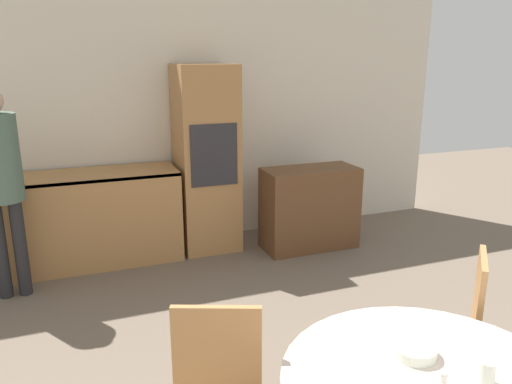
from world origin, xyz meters
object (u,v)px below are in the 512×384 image
object	(u,v)px
person_standing	(0,171)
sideboard	(310,208)
oven_unit	(206,159)
chair_far_right	(456,327)
bowl_centre	(414,351)
cup	(486,372)

from	to	relation	value
person_standing	sideboard	bearing A→B (deg)	2.34
oven_unit	chair_far_right	xyz separation A→B (m)	(0.57, -2.96, -0.40)
person_standing	chair_far_right	bearing A→B (deg)	-45.69
chair_far_right	bowl_centre	size ratio (longest dim) A/B	5.22
chair_far_right	bowl_centre	xyz separation A→B (m)	(-0.61, -0.39, 0.24)
oven_unit	cup	world-z (taller)	oven_unit
person_standing	cup	world-z (taller)	person_standing
cup	person_standing	bearing A→B (deg)	121.88
chair_far_right	cup	world-z (taller)	chair_far_right
oven_unit	chair_far_right	world-z (taller)	oven_unit
sideboard	person_standing	distance (m)	2.88
oven_unit	bowl_centre	xyz separation A→B (m)	(-0.04, -3.35, -0.16)
chair_far_right	person_standing	xyz separation A→B (m)	(-2.39, 2.45, 0.53)
sideboard	bowl_centre	world-z (taller)	sideboard
person_standing	cup	bearing A→B (deg)	-58.12
sideboard	person_standing	world-z (taller)	person_standing
person_standing	cup	size ratio (longest dim) A/B	17.99
sideboard	bowl_centre	distance (m)	3.15
oven_unit	sideboard	size ratio (longest dim) A/B	1.93
oven_unit	cup	bearing A→B (deg)	-88.46
oven_unit	bowl_centre	bearing A→B (deg)	-90.69
oven_unit	person_standing	size ratio (longest dim) A/B	1.09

